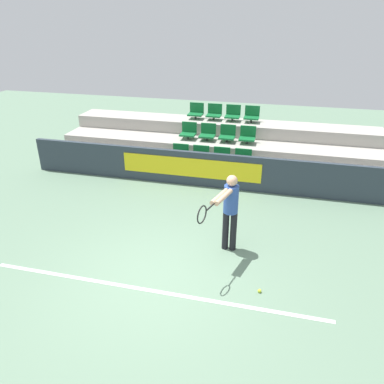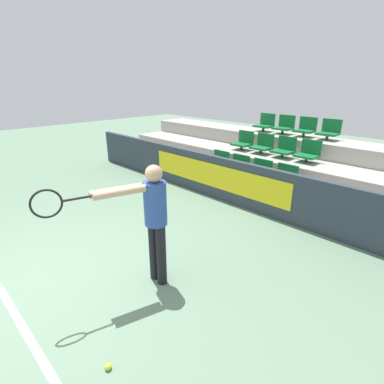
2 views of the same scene
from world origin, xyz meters
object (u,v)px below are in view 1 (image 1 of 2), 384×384
(stadium_chair_1, at_px, (200,156))
(stadium_chair_9, at_px, (214,113))
(stadium_chair_10, at_px, (233,114))
(tennis_ball, at_px, (260,291))
(stadium_chair_2, at_px, (221,158))
(stadium_chair_0, at_px, (180,154))
(stadium_chair_4, at_px, (188,132))
(stadium_chair_8, at_px, (196,112))
(tennis_player, at_px, (229,207))
(stadium_chair_7, at_px, (247,136))
(stadium_chair_5, at_px, (208,133))
(stadium_chair_3, at_px, (243,160))
(stadium_chair_11, at_px, (252,115))
(stadium_chair_6, at_px, (227,135))

(stadium_chair_1, distance_m, stadium_chair_9, 2.18)
(stadium_chair_10, xyz_separation_m, tennis_ball, (1.54, -6.84, -1.35))
(stadium_chair_1, bearing_deg, stadium_chair_2, 0.00)
(stadium_chair_0, relative_size, stadium_chair_4, 1.00)
(stadium_chair_8, bearing_deg, stadium_chair_1, -73.16)
(stadium_chair_4, distance_m, stadium_chair_10, 1.65)
(tennis_player, bearing_deg, tennis_ball, -40.73)
(stadium_chair_9, bearing_deg, stadium_chair_7, -39.55)
(stadium_chair_7, height_order, stadium_chair_8, stadium_chair_8)
(stadium_chair_0, bearing_deg, stadium_chair_5, 58.81)
(stadium_chair_10, bearing_deg, stadium_chair_4, -140.45)
(tennis_player, xyz_separation_m, tennis_ball, (0.75, -1.12, -0.97))
(stadium_chair_1, bearing_deg, stadium_chair_0, 180.00)
(stadium_chair_8, xyz_separation_m, tennis_player, (2.02, -5.72, -0.38))
(stadium_chair_3, height_order, stadium_chair_4, stadium_chair_4)
(stadium_chair_10, bearing_deg, tennis_ball, -77.34)
(stadium_chair_10, relative_size, stadium_chair_11, 1.00)
(stadium_chair_1, xyz_separation_m, stadium_chair_10, (0.62, 2.04, 0.78))
(stadium_chair_0, relative_size, stadium_chair_9, 1.00)
(stadium_chair_8, distance_m, tennis_player, 6.08)
(stadium_chair_3, distance_m, stadium_chair_7, 1.09)
(stadium_chair_8, xyz_separation_m, stadium_chair_9, (0.62, 0.00, 0.00))
(stadium_chair_2, distance_m, tennis_player, 3.78)
(stadium_chair_1, height_order, stadium_chair_6, stadium_chair_6)
(stadium_chair_10, xyz_separation_m, tennis_player, (0.79, -5.72, -0.38))
(stadium_chair_3, xyz_separation_m, stadium_chair_7, (0.00, 1.02, 0.39))
(stadium_chair_0, height_order, tennis_ball, stadium_chair_0)
(stadium_chair_5, height_order, stadium_chair_10, stadium_chair_10)
(stadium_chair_0, relative_size, stadium_chair_7, 1.00)
(stadium_chair_3, bearing_deg, stadium_chair_1, 180.00)
(stadium_chair_2, height_order, tennis_player, tennis_player)
(stadium_chair_0, relative_size, stadium_chair_11, 1.00)
(stadium_chair_0, height_order, stadium_chair_2, same)
(stadium_chair_9, xyz_separation_m, tennis_ball, (2.15, -6.84, -1.35))
(stadium_chair_1, distance_m, stadium_chair_7, 1.65)
(stadium_chair_3, distance_m, stadium_chair_6, 1.25)
(stadium_chair_5, xyz_separation_m, stadium_chair_11, (1.24, 1.02, 0.39))
(stadium_chair_11, bearing_deg, stadium_chair_2, -106.84)
(stadium_chair_7, xyz_separation_m, stadium_chair_8, (-1.85, 1.02, 0.39))
(stadium_chair_5, xyz_separation_m, stadium_chair_9, (0.00, 1.02, 0.39))
(stadium_chair_8, height_order, tennis_player, stadium_chair_8)
(stadium_chair_0, bearing_deg, tennis_ball, -60.00)
(stadium_chair_1, xyz_separation_m, stadium_chair_4, (-0.62, 1.02, 0.39))
(stadium_chair_0, xyz_separation_m, stadium_chair_5, (0.62, 1.02, 0.39))
(stadium_chair_0, height_order, stadium_chair_9, stadium_chair_9)
(stadium_chair_8, xyz_separation_m, stadium_chair_11, (1.85, 0.00, 0.00))
(tennis_player, bearing_deg, stadium_chair_8, 124.97)
(stadium_chair_10, height_order, tennis_ball, stadium_chair_10)
(stadium_chair_8, xyz_separation_m, stadium_chair_10, (1.24, 0.00, 0.00))
(stadium_chair_7, height_order, stadium_chair_11, stadium_chair_11)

